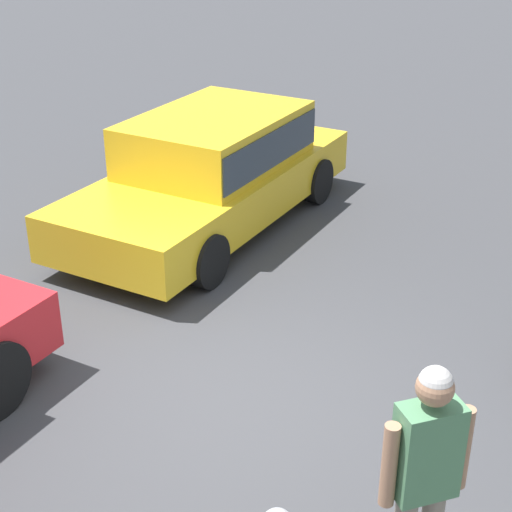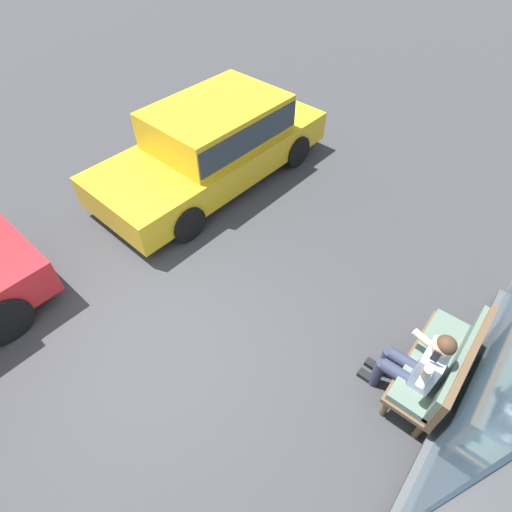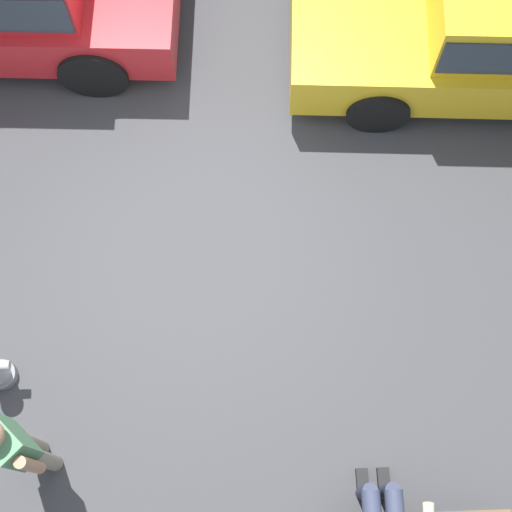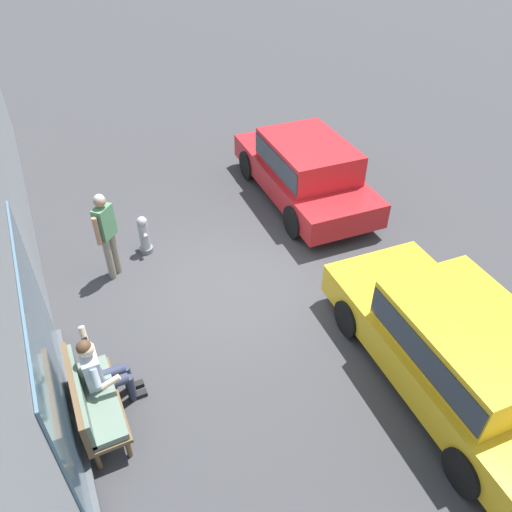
{
  "view_description": "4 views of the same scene",
  "coord_description": "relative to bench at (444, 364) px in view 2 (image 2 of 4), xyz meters",
  "views": [
    {
      "loc": [
        4.71,
        2.6,
        4.06
      ],
      "look_at": [
        -0.77,
        -0.07,
        1.05
      ],
      "focal_mm": 55.0,
      "sensor_mm": 36.0,
      "label": 1
    },
    {
      "loc": [
        1.11,
        2.6,
        4.55
      ],
      "look_at": [
        -1.33,
        0.63,
        1.16
      ],
      "focal_mm": 28.0,
      "sensor_mm": 36.0,
      "label": 2
    },
    {
      "loc": [
        -0.53,
        2.6,
        6.91
      ],
      "look_at": [
        -0.59,
        0.58,
        1.1
      ],
      "focal_mm": 55.0,
      "sensor_mm": 36.0,
      "label": 3
    },
    {
      "loc": [
        -6.29,
        2.6,
        6.06
      ],
      "look_at": [
        -0.72,
        -0.01,
        1.17
      ],
      "focal_mm": 35.0,
      "sensor_mm": 36.0,
      "label": 4
    }
  ],
  "objects": [
    {
      "name": "person_on_phone",
      "position": [
        0.29,
        -0.22,
        0.14
      ],
      "size": [
        0.73,
        0.74,
        1.31
      ],
      "color": "#2D3347",
      "rests_on": "ground_plane"
    },
    {
      "name": "parked_car_near",
      "position": [
        -1.51,
        -4.81,
        0.22
      ],
      "size": [
        4.55,
        2.08,
        1.41
      ],
      "color": "gold",
      "rests_on": "ground_plane"
    },
    {
      "name": "bench",
      "position": [
        0.0,
        0.0,
        0.0
      ],
      "size": [
        1.46,
        0.55,
        0.97
      ],
      "color": "brown",
      "rests_on": "ground_plane"
    },
    {
      "name": "ground_plane",
      "position": [
        1.81,
        -2.9,
        -0.54
      ],
      "size": [
        60.0,
        60.0,
        0.0
      ],
      "primitive_type": "plane",
      "color": "#38383A"
    }
  ]
}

